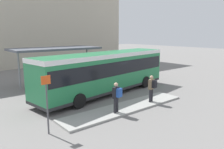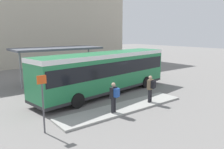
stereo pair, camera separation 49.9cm
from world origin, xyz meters
The scene contains 13 objects.
ground_plane centered at (0.00, 0.00, 0.00)m, with size 120.00×120.00×0.00m, color slate.
curb_island centered at (-1.23, -3.61, 0.06)m, with size 8.96×1.80×0.12m.
city_bus centered at (0.01, 0.00, 1.88)m, with size 12.25×4.22×3.21m.
pedestrian_waiting centered at (-2.37, -4.04, 1.15)m, with size 0.48×0.53×1.79m.
pedestrian_companion centered at (0.79, -3.97, 1.16)m, with size 0.48×0.52×1.81m.
bicycle_yellow centered at (8.85, 2.98, 0.36)m, with size 0.48×1.68×0.72m.
bicycle_green centered at (8.68, 3.64, 0.34)m, with size 0.48×1.54×0.67m.
bicycle_orange centered at (8.72, 4.30, 0.35)m, with size 0.48×1.62×0.70m.
station_shelter centered at (-1.41, 5.73, 3.24)m, with size 8.00×3.49×3.38m.
potted_planter_near_shelter centered at (-4.16, 2.76, 0.74)m, with size 0.95×0.95×1.43m.
potted_planter_far_side centered at (-0.03, 2.78, 0.72)m, with size 0.98×0.98×1.39m.
platform_sign centered at (-6.47, -3.88, 1.56)m, with size 0.44×0.08×2.80m.
station_building centered at (1.76, 24.10, 9.33)m, with size 28.67×14.32×18.66m.
Camera 2 is at (-9.88, -13.53, 4.67)m, focal length 35.00 mm.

